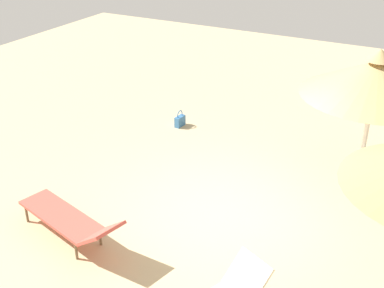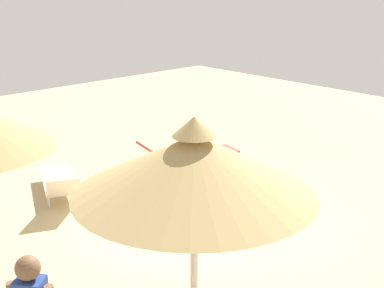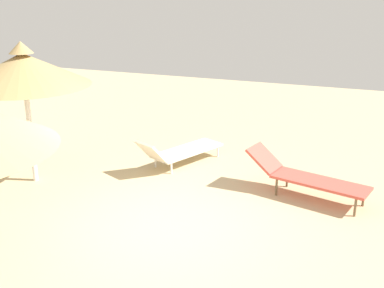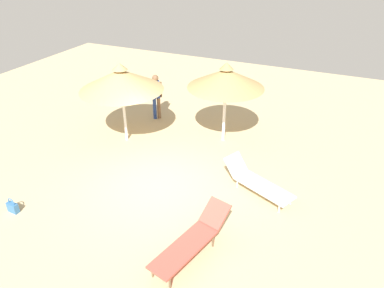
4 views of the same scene
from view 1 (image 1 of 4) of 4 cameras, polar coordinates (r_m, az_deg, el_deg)
ground at (r=8.94m, az=4.64°, el=-8.30°), size 24.00×24.00×0.10m
parasol_umbrella_near_left at (r=9.49m, az=20.68°, el=7.23°), size 2.69×2.69×2.70m
lounge_chair_center at (r=8.26m, az=-13.97°, el=-8.63°), size 1.10×2.32×0.79m
handbag at (r=11.99m, az=-1.42°, el=2.75°), size 0.31×0.15×0.42m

